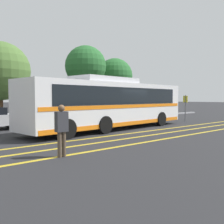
{
  "coord_description": "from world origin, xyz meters",
  "views": [
    {
      "loc": [
        -11.98,
        -12.35,
        2.01
      ],
      "look_at": [
        -0.89,
        0.24,
        1.11
      ],
      "focal_mm": 42.0,
      "sensor_mm": 36.0,
      "label": 1
    }
  ],
  "objects_px": {
    "bus_stop_sign": "(185,105)",
    "tree_0": "(86,66)",
    "transit_bus": "(112,103)",
    "tree_1": "(1,71)",
    "tree_2": "(115,76)",
    "pedestrian_0": "(62,127)",
    "parked_car_2": "(67,116)"
  },
  "relations": [
    {
      "from": "tree_0",
      "to": "parked_car_2",
      "type": "bearing_deg",
      "value": -137.32
    },
    {
      "from": "parked_car_2",
      "to": "bus_stop_sign",
      "type": "distance_m",
      "value": 9.84
    },
    {
      "from": "pedestrian_0",
      "to": "tree_0",
      "type": "distance_m",
      "value": 18.89
    },
    {
      "from": "bus_stop_sign",
      "to": "tree_1",
      "type": "height_order",
      "value": "tree_1"
    },
    {
      "from": "pedestrian_0",
      "to": "bus_stop_sign",
      "type": "bearing_deg",
      "value": -162.48
    },
    {
      "from": "pedestrian_0",
      "to": "bus_stop_sign",
      "type": "distance_m",
      "value": 15.32
    },
    {
      "from": "transit_bus",
      "to": "tree_1",
      "type": "height_order",
      "value": "tree_1"
    },
    {
      "from": "pedestrian_0",
      "to": "tree_2",
      "type": "distance_m",
      "value": 23.0
    },
    {
      "from": "tree_1",
      "to": "tree_2",
      "type": "relative_size",
      "value": 0.96
    },
    {
      "from": "tree_0",
      "to": "bus_stop_sign",
      "type": "bearing_deg",
      "value": -71.9
    },
    {
      "from": "tree_0",
      "to": "tree_1",
      "type": "xyz_separation_m",
      "value": [
        -8.73,
        -0.56,
        -1.11
      ]
    },
    {
      "from": "transit_bus",
      "to": "bus_stop_sign",
      "type": "relative_size",
      "value": 5.77
    },
    {
      "from": "transit_bus",
      "to": "bus_stop_sign",
      "type": "bearing_deg",
      "value": 83.31
    },
    {
      "from": "parked_car_2",
      "to": "tree_2",
      "type": "distance_m",
      "value": 12.63
    },
    {
      "from": "tree_0",
      "to": "tree_2",
      "type": "xyz_separation_m",
      "value": [
        5.1,
        1.17,
        -0.65
      ]
    },
    {
      "from": "parked_car_2",
      "to": "tree_2",
      "type": "xyz_separation_m",
      "value": [
        10.37,
        6.03,
        3.96
      ]
    },
    {
      "from": "bus_stop_sign",
      "to": "tree_0",
      "type": "xyz_separation_m",
      "value": [
        -3.2,
        9.8,
        3.84
      ]
    },
    {
      "from": "transit_bus",
      "to": "pedestrian_0",
      "type": "height_order",
      "value": "transit_bus"
    },
    {
      "from": "tree_2",
      "to": "parked_car_2",
      "type": "bearing_deg",
      "value": -149.82
    },
    {
      "from": "pedestrian_0",
      "to": "tree_1",
      "type": "relative_size",
      "value": 0.27
    },
    {
      "from": "transit_bus",
      "to": "parked_car_2",
      "type": "relative_size",
      "value": 2.88
    },
    {
      "from": "parked_car_2",
      "to": "pedestrian_0",
      "type": "bearing_deg",
      "value": 145.58
    },
    {
      "from": "tree_0",
      "to": "tree_1",
      "type": "height_order",
      "value": "tree_0"
    },
    {
      "from": "transit_bus",
      "to": "pedestrian_0",
      "type": "bearing_deg",
      "value": -58.88
    },
    {
      "from": "tree_1",
      "to": "tree_2",
      "type": "bearing_deg",
      "value": 7.12
    },
    {
      "from": "transit_bus",
      "to": "tree_2",
      "type": "bearing_deg",
      "value": 131.86
    },
    {
      "from": "tree_1",
      "to": "tree_2",
      "type": "distance_m",
      "value": 13.94
    },
    {
      "from": "pedestrian_0",
      "to": "transit_bus",
      "type": "bearing_deg",
      "value": -143.64
    },
    {
      "from": "transit_bus",
      "to": "tree_2",
      "type": "distance_m",
      "value": 14.98
    },
    {
      "from": "tree_0",
      "to": "tree_1",
      "type": "distance_m",
      "value": 8.82
    },
    {
      "from": "pedestrian_0",
      "to": "tree_2",
      "type": "bearing_deg",
      "value": -136.72
    },
    {
      "from": "tree_1",
      "to": "pedestrian_0",
      "type": "bearing_deg",
      "value": -100.83
    }
  ]
}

